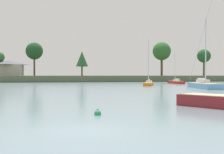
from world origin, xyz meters
TOP-DOWN VIEW (x-y plane):
  - ground_plane at (0.00, 0.00)m, footprint 400.00×400.00m
  - far_shore_bank at (0.00, 98.99)m, footprint 168.83×59.95m
  - sailboat_red at (28.06, 51.18)m, footprint 1.85×6.38m
  - sailboat_skyblue at (22.09, 28.39)m, footprint 4.06×9.39m
  - sailboat_orange at (17.43, 41.19)m, footprint 4.26×6.72m
  - mooring_buoy_green at (1.11, 3.72)m, footprint 0.38×0.38m
  - shore_tree_inland_a at (40.81, 91.07)m, footprint 7.30×7.30m
  - shore_tree_far_right at (7.61, 79.16)m, footprint 4.07×4.07m
  - shore_tree_inland_c at (53.88, 81.66)m, footprint 5.04×5.04m
  - shore_tree_inland_b at (-9.04, 97.72)m, footprint 6.60×6.60m
  - cottage_hillside at (-18.14, 92.86)m, footprint 11.27×10.57m

SIDE VIEW (x-z plane):
  - ground_plane at x=0.00m, z-range 0.00..0.00m
  - mooring_buoy_green at x=1.11m, z-range -0.15..0.28m
  - sailboat_red at x=28.06m, z-range -3.92..4.30m
  - sailboat_orange at x=17.43m, z-range -4.71..5.13m
  - sailboat_skyblue at x=22.09m, z-range -5.56..6.07m
  - far_shore_bank at x=0.00m, z-range 0.00..1.92m
  - cottage_hillside at x=-18.14m, z-range 2.00..7.44m
  - shore_tree_far_right at x=7.61m, z-range 3.42..11.49m
  - shore_tree_inland_c at x=53.88m, z-range 4.29..14.24m
  - shore_tree_inland_b at x=-9.04m, z-range 4.96..17.79m
  - shore_tree_inland_a at x=40.81m, z-range 4.91..18.38m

